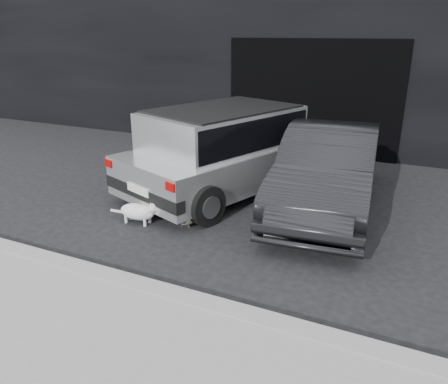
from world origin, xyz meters
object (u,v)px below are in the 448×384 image
at_px(silver_hatchback, 228,145).
at_px(cat_white, 140,211).
at_px(second_car, 328,169).
at_px(cat_siamese, 188,218).

relative_size(silver_hatchback, cat_white, 5.30).
relative_size(silver_hatchback, second_car, 1.11).
distance_m(second_car, cat_siamese, 2.37).
height_order(silver_hatchback, cat_white, silver_hatchback).
xyz_separation_m(cat_siamese, cat_white, (-0.69, -0.27, 0.08)).
distance_m(silver_hatchback, cat_siamese, 1.84).
bearing_deg(cat_siamese, cat_white, 19.48).
xyz_separation_m(second_car, cat_siamese, (-1.72, -1.53, -0.56)).
xyz_separation_m(second_car, cat_white, (-2.41, -1.80, -0.47)).
distance_m(silver_hatchback, second_car, 1.86).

